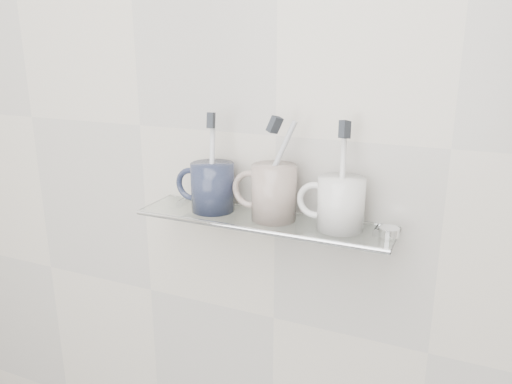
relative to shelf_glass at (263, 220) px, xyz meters
The scene contains 18 objects.
wall_back 0.17m from the shelf_glass, 90.00° to the left, with size 2.50×2.50×0.00m, color beige.
shelf_glass is the anchor object (origin of this frame).
shelf_rail 0.06m from the shelf_glass, 90.00° to the right, with size 0.01×0.01×0.50m, color silver.
bracket_left 0.22m from the shelf_glass, 167.38° to the left, with size 0.02×0.02×0.03m, color silver.
bracket_right 0.22m from the shelf_glass, 12.62° to the left, with size 0.02×0.02×0.03m, color silver.
mug_left 0.12m from the shelf_glass, behind, with size 0.09×0.09×0.10m, color black.
mug_left_handle 0.17m from the shelf_glass, behind, with size 0.07×0.07×0.01m, color black.
toothbrush_left 0.15m from the shelf_glass, behind, with size 0.01×0.01×0.19m, color silver.
bristles_left 0.22m from the shelf_glass, behind, with size 0.01×0.02×0.03m, color #24282E.
mug_center 0.06m from the shelf_glass, 13.92° to the left, with size 0.09×0.09×0.11m, color silver.
mug_center_handle 0.06m from the shelf_glass, behind, with size 0.08×0.08×0.01m, color silver.
toothbrush_center 0.11m from the shelf_glass, 13.92° to the left, with size 0.01×0.01×0.19m, color #A7A8AC.
bristles_center 0.19m from the shelf_glass, 13.92° to the left, with size 0.01×0.02×0.03m, color #24282E.
mug_right 0.16m from the shelf_glass, ahead, with size 0.08×0.08×0.10m, color silver.
mug_right_handle 0.11m from the shelf_glass, ahead, with size 0.07×0.07×0.01m, color silver.
toothbrush_right 0.18m from the shelf_glass, ahead, with size 0.01×0.01×0.19m, color silver.
bristles_right 0.24m from the shelf_glass, ahead, with size 0.01×0.02×0.03m, color #24282E.
chrome_cap 0.24m from the shelf_glass, ahead, with size 0.04×0.04×0.01m, color silver.
Camera 1 is at (0.35, 0.21, 1.42)m, focal length 35.00 mm.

